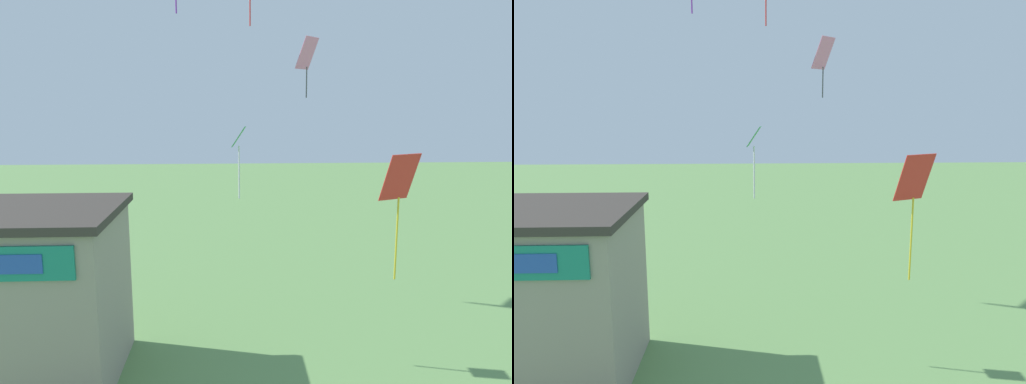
% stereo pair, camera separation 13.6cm
% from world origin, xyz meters
% --- Properties ---
extents(seaside_building, '(6.51, 4.61, 5.26)m').
position_xyz_m(seaside_building, '(-7.20, 9.13, 2.65)').
color(seaside_building, gray).
rests_on(seaside_building, ground_plane).
extents(kite_red_diamond, '(1.09, 0.84, 3.47)m').
position_xyz_m(kite_red_diamond, '(3.82, 7.65, 6.02)').
color(kite_red_diamond, red).
extents(kite_green_diamond, '(0.48, 0.58, 2.31)m').
position_xyz_m(kite_green_diamond, '(-0.38, 10.61, 6.79)').
color(kite_green_diamond, green).
extents(kite_pink_diamond, '(1.04, 1.08, 2.39)m').
position_xyz_m(kite_pink_diamond, '(2.47, 15.49, 10.05)').
color(kite_pink_diamond, pink).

